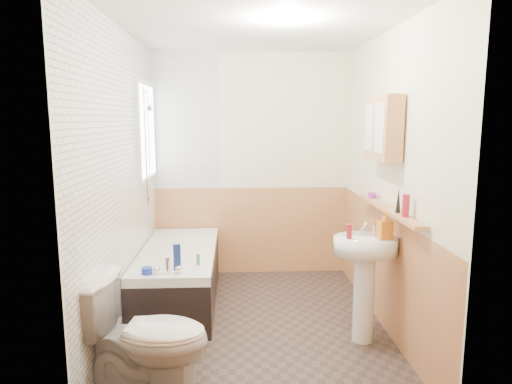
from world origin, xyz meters
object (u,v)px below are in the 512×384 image
sink (365,267)px  pine_shelf (388,209)px  bathtub (179,274)px  medicine_cabinet (382,128)px  toilet (145,338)px

sink → pine_shelf: (0.20, 0.09, 0.45)m
bathtub → medicine_cabinet: (1.74, -0.62, 1.42)m
toilet → sink: size_ratio=0.85×
bathtub → pine_shelf: pine_shelf is taller
bathtub → sink: size_ratio=1.69×
toilet → medicine_cabinet: size_ratio=1.44×
bathtub → pine_shelf: (1.77, -0.77, 0.78)m
bathtub → sink: sink is taller
toilet → pine_shelf: 2.07m
bathtub → toilet: toilet is taller
bathtub → medicine_cabinet: medicine_cabinet is taller
medicine_cabinet → bathtub: bearing=160.5°
toilet → sink: 1.75m
bathtub → medicine_cabinet: 2.33m
sink → toilet: bearing=-153.8°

